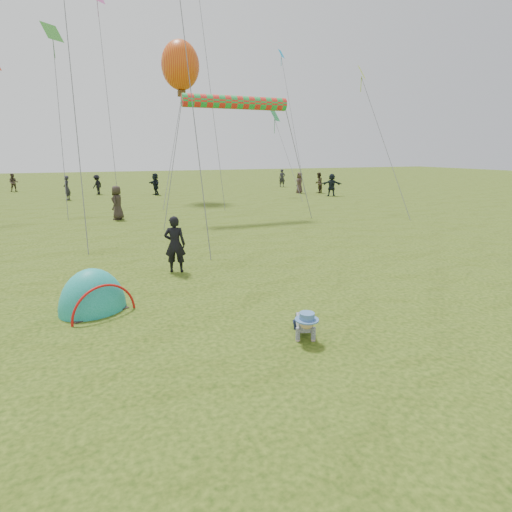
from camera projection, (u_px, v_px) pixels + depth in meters
name	position (u px, v px, depth m)	size (l,w,h in m)	color
ground	(260.00, 331.00, 7.87)	(140.00, 140.00, 0.00)	#1C340B
crawling_toddler	(305.00, 323.00, 7.55)	(0.56, 0.80, 0.61)	black
popup_tent	(94.00, 310.00, 8.95)	(1.48, 1.22, 1.91)	#0E826A
standing_adult	(175.00, 244.00, 11.58)	(0.61, 0.40, 1.66)	black
crowd_person_0	(67.00, 188.00, 29.02)	(0.64, 0.42, 1.75)	#25232C
crowd_person_1	(318.00, 183.00, 34.02)	(0.84, 0.65, 1.73)	#372C20
crowd_person_4	(117.00, 203.00, 20.64)	(0.85, 0.55, 1.75)	#2F2720
crowd_person_5	(332.00, 185.00, 31.71)	(1.64, 0.52, 1.76)	black
crowd_person_7	(14.00, 183.00, 35.11)	(0.77, 0.60, 1.59)	#453830
crowd_person_9	(97.00, 185.00, 32.89)	(1.03, 0.59, 1.59)	black
crowd_person_10	(300.00, 183.00, 33.90)	(0.85, 0.55, 1.74)	#40302C
crowd_person_11	(155.00, 184.00, 32.51)	(1.62, 0.52, 1.74)	black
crowd_person_12	(282.00, 178.00, 39.95)	(0.63, 0.42, 1.74)	#25242A
balloon_kite	(180.00, 68.00, 27.53)	(2.60, 2.60, 3.64)	orange
rainbow_tube_kite	(236.00, 102.00, 19.87)	(0.64, 0.64, 5.39)	red
diamond_kite_3	(52.00, 32.00, 22.55)	(1.09, 1.09, 0.00)	#398E2D
diamond_kite_8	(362.00, 72.00, 23.06)	(0.84, 0.84, 0.00)	#B6E01D
diamond_kite_9	(275.00, 115.00, 31.16)	(1.13, 1.13, 0.00)	#248543
diamond_kite_10	(281.00, 54.00, 33.97)	(0.77, 0.77, 0.00)	#0E99E2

